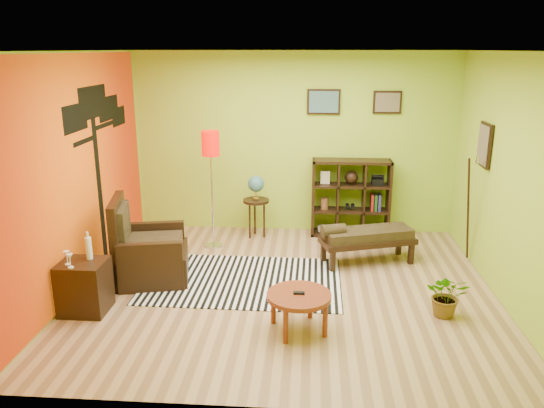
# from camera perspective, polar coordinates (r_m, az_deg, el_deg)

# --- Properties ---
(ground) EXTENTS (5.00, 5.00, 0.00)m
(ground) POSITION_cam_1_polar(r_m,az_deg,el_deg) (6.57, 1.51, -9.08)
(ground) COLOR tan
(ground) RESTS_ON ground
(room_shell) EXTENTS (5.04, 4.54, 2.82)m
(room_shell) POSITION_cam_1_polar(r_m,az_deg,el_deg) (6.04, 0.76, 6.62)
(room_shell) COLOR #9FC830
(room_shell) RESTS_ON ground
(zebra_rug) EXTENTS (2.48, 1.61, 0.01)m
(zebra_rug) POSITION_cam_1_polar(r_m,az_deg,el_deg) (6.78, -3.15, -8.19)
(zebra_rug) COLOR white
(zebra_rug) RESTS_ON ground
(coffee_table) EXTENTS (0.67, 0.67, 0.43)m
(coffee_table) POSITION_cam_1_polar(r_m,az_deg,el_deg) (5.53, 2.91, -10.15)
(coffee_table) COLOR maroon
(coffee_table) RESTS_ON ground
(armchair) EXTENTS (1.04, 1.04, 1.07)m
(armchair) POSITION_cam_1_polar(r_m,az_deg,el_deg) (6.90, -13.32, -5.34)
(armchair) COLOR black
(armchair) RESTS_ON ground
(side_cabinet) EXTENTS (0.50, 0.45, 0.90)m
(side_cabinet) POSITION_cam_1_polar(r_m,az_deg,el_deg) (6.28, -19.53, -8.34)
(side_cabinet) COLOR black
(side_cabinet) RESTS_ON ground
(floor_lamp) EXTENTS (0.26, 0.26, 1.72)m
(floor_lamp) POSITION_cam_1_polar(r_m,az_deg,el_deg) (7.56, -6.60, 5.35)
(floor_lamp) COLOR silver
(floor_lamp) RESTS_ON ground
(globe_table) EXTENTS (0.40, 0.40, 0.97)m
(globe_table) POSITION_cam_1_polar(r_m,az_deg,el_deg) (8.08, -1.73, 1.43)
(globe_table) COLOR black
(globe_table) RESTS_ON ground
(cube_shelf) EXTENTS (1.20, 0.35, 1.20)m
(cube_shelf) POSITION_cam_1_polar(r_m,az_deg,el_deg) (8.29, 8.54, 0.64)
(cube_shelf) COLOR black
(cube_shelf) RESTS_ON ground
(bench) EXTENTS (1.35, 0.83, 0.59)m
(bench) POSITION_cam_1_polar(r_m,az_deg,el_deg) (7.29, 10.01, -3.49)
(bench) COLOR black
(bench) RESTS_ON ground
(potted_plant) EXTENTS (0.53, 0.57, 0.38)m
(potted_plant) POSITION_cam_1_polar(r_m,az_deg,el_deg) (6.17, 18.26, -9.74)
(potted_plant) COLOR #26661E
(potted_plant) RESTS_ON ground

